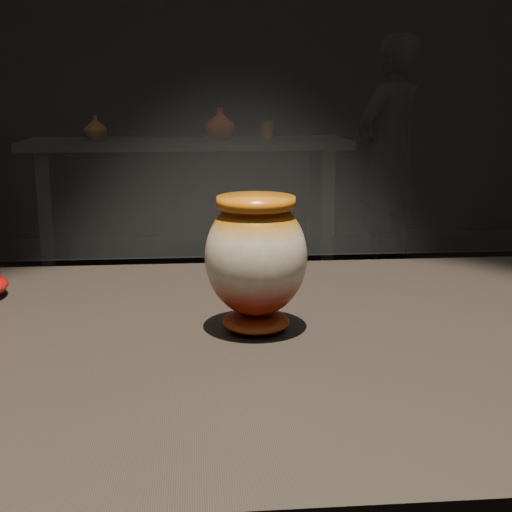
% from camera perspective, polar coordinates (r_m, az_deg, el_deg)
% --- Properties ---
extents(main_vase, '(0.14, 0.14, 0.18)m').
position_cam_1_polar(main_vase, '(0.94, 0.00, -0.20)').
color(main_vase, maroon).
rests_on(main_vase, display_plinth).
extents(back_shelf, '(2.00, 0.60, 0.90)m').
position_cam_1_polar(back_shelf, '(4.54, -5.42, 5.95)').
color(back_shelf, black).
rests_on(back_shelf, ground).
extents(back_vase_left, '(0.17, 0.17, 0.15)m').
position_cam_1_polar(back_vase_left, '(4.49, -12.71, 9.94)').
color(back_vase_left, brown).
rests_on(back_vase_left, back_shelf).
extents(back_vase_mid, '(0.24, 0.24, 0.19)m').
position_cam_1_polar(back_vase_mid, '(4.51, -2.88, 10.53)').
color(back_vase_mid, maroon).
rests_on(back_vase_mid, back_shelf).
extents(back_vase_right, '(0.08, 0.08, 0.10)m').
position_cam_1_polar(back_vase_right, '(4.55, 0.86, 10.03)').
color(back_vase_right, brown).
rests_on(back_vase_right, back_shelf).
extents(visitor, '(0.68, 0.64, 1.56)m').
position_cam_1_polar(visitor, '(4.89, 10.58, 7.99)').
color(visitor, black).
rests_on(visitor, ground).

